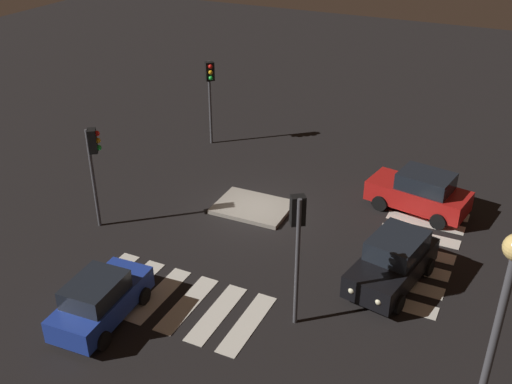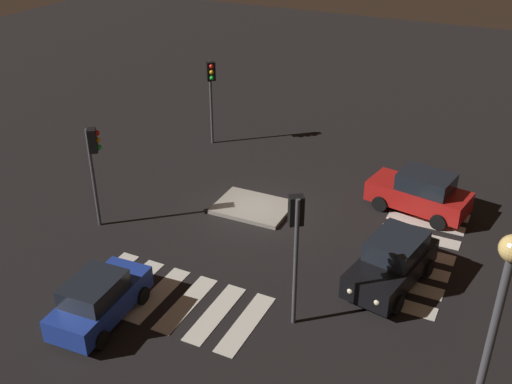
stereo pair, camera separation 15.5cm
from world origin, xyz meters
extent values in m
plane|color=black|center=(0.00, 0.00, 0.00)|extent=(80.00, 80.00, 0.00)
cube|color=gray|center=(-0.26, 0.19, 0.09)|extent=(3.24, 2.45, 0.18)
cube|color=red|center=(6.20, 3.17, 0.73)|extent=(4.47, 2.52, 0.86)
cube|color=black|center=(6.45, 3.13, 1.51)|extent=(2.42, 2.00, 0.70)
cylinder|color=black|center=(4.76, 2.53, 0.34)|extent=(0.71, 0.36, 0.68)
cylinder|color=black|center=(5.07, 4.28, 0.34)|extent=(0.71, 0.36, 0.68)
cylinder|color=black|center=(7.33, 2.07, 0.34)|extent=(0.71, 0.36, 0.68)
cylinder|color=black|center=(7.64, 3.82, 0.34)|extent=(0.71, 0.36, 0.68)
sphere|color=#F2EABF|center=(4.08, 3.04, 0.73)|extent=(0.23, 0.23, 0.23)
sphere|color=#F2EABF|center=(4.25, 4.02, 0.73)|extent=(0.23, 0.23, 0.23)
cube|color=black|center=(6.51, -2.45, 0.72)|extent=(2.54, 4.44, 0.86)
cube|color=black|center=(6.56, -2.20, 1.50)|extent=(2.00, 2.41, 0.69)
cylinder|color=black|center=(7.14, -3.89, 0.34)|extent=(0.37, 0.71, 0.67)
cylinder|color=black|center=(5.41, -3.56, 0.34)|extent=(0.37, 0.71, 0.67)
cylinder|color=black|center=(7.62, -1.34, 0.34)|extent=(0.37, 0.71, 0.67)
cylinder|color=black|center=(5.89, -1.01, 0.34)|extent=(0.37, 0.71, 0.67)
sphere|color=#F2EABF|center=(6.62, -4.56, 0.72)|extent=(0.22, 0.22, 0.22)
sphere|color=#F2EABF|center=(5.65, -4.37, 0.72)|extent=(0.22, 0.22, 0.22)
cube|color=#1E389E|center=(-1.52, -8.43, 0.66)|extent=(1.85, 3.89, 0.78)
cube|color=black|center=(-1.50, -8.66, 1.36)|extent=(1.59, 2.03, 0.63)
cylinder|color=black|center=(-2.38, -7.30, 0.31)|extent=(0.26, 0.62, 0.61)
cylinder|color=black|center=(-0.79, -7.21, 0.31)|extent=(0.26, 0.62, 0.61)
cylinder|color=black|center=(-2.25, -9.65, 0.31)|extent=(0.26, 0.62, 0.61)
cylinder|color=black|center=(-0.65, -9.56, 0.31)|extent=(0.26, 0.62, 0.61)
sphere|color=#F2EABF|center=(-2.08, -6.60, 0.66)|extent=(0.20, 0.20, 0.20)
sphere|color=#F2EABF|center=(-1.18, -6.55, 0.66)|extent=(0.20, 0.20, 0.20)
cylinder|color=#47474C|center=(-5.41, 5.67, 2.26)|extent=(0.14, 0.14, 4.52)
cube|color=black|center=(-5.28, 5.54, 4.04)|extent=(0.54, 0.54, 0.96)
sphere|color=red|center=(-5.14, 5.40, 4.34)|extent=(0.22, 0.22, 0.22)
sphere|color=orange|center=(-5.14, 5.40, 4.04)|extent=(0.22, 0.22, 0.22)
sphere|color=green|center=(-5.14, 5.40, 3.74)|extent=(0.22, 0.22, 0.22)
cylinder|color=#47474C|center=(-5.42, -3.78, 2.15)|extent=(0.14, 0.14, 4.30)
cube|color=black|center=(-5.27, -3.68, 3.82)|extent=(0.51, 0.54, 0.96)
sphere|color=red|center=(-5.11, -3.57, 4.12)|extent=(0.22, 0.22, 0.22)
sphere|color=orange|center=(-5.11, -3.57, 3.82)|extent=(0.22, 0.22, 0.22)
sphere|color=green|center=(-5.11, -3.57, 3.52)|extent=(0.22, 0.22, 0.22)
cylinder|color=#47474C|center=(4.24, -5.86, 2.31)|extent=(0.14, 0.14, 4.62)
cube|color=black|center=(4.13, -5.72, 4.14)|extent=(0.54, 0.52, 0.96)
sphere|color=red|center=(4.02, -5.55, 4.44)|extent=(0.22, 0.22, 0.22)
sphere|color=orange|center=(4.02, -5.55, 4.14)|extent=(0.22, 0.22, 0.22)
sphere|color=green|center=(4.02, -5.55, 3.84)|extent=(0.22, 0.22, 0.22)
cylinder|color=#47474C|center=(10.06, -9.31, 3.26)|extent=(0.18, 0.18, 6.52)
cube|color=silver|center=(-2.88, -6.63, 0.01)|extent=(0.70, 3.20, 0.02)
cube|color=silver|center=(-1.73, -6.63, 0.01)|extent=(0.70, 3.20, 0.02)
cube|color=silver|center=(-0.58, -6.63, 0.01)|extent=(0.70, 3.20, 0.02)
cube|color=silver|center=(0.57, -6.63, 0.01)|extent=(0.70, 3.20, 0.02)
cube|color=silver|center=(1.72, -6.63, 0.01)|extent=(0.70, 3.20, 0.02)
cube|color=silver|center=(2.88, -6.63, 0.01)|extent=(0.70, 3.20, 0.02)
cube|color=silver|center=(6.80, -3.45, 0.01)|extent=(3.20, 0.70, 0.02)
cube|color=silver|center=(6.80, -2.30, 0.01)|extent=(3.20, 0.70, 0.02)
cube|color=silver|center=(6.80, -1.15, 0.01)|extent=(3.20, 0.70, 0.02)
cube|color=silver|center=(6.80, 0.00, 0.01)|extent=(3.20, 0.70, 0.02)
cube|color=silver|center=(6.80, 1.15, 0.01)|extent=(3.20, 0.70, 0.02)
cube|color=silver|center=(6.80, 2.30, 0.01)|extent=(3.20, 0.70, 0.02)
cube|color=silver|center=(6.80, 3.45, 0.01)|extent=(3.20, 0.70, 0.02)
camera|label=1|loc=(9.68, -20.12, 13.11)|focal=41.94mm
camera|label=2|loc=(9.82, -20.06, 13.11)|focal=41.94mm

